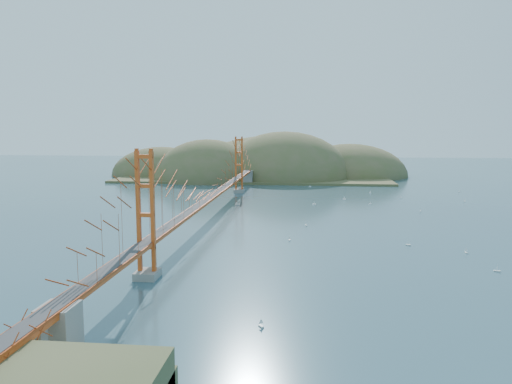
# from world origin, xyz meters

# --- Properties ---
(ground) EXTENTS (320.00, 320.00, 0.00)m
(ground) POSITION_xyz_m (0.00, 0.00, 0.00)
(ground) COLOR #2F505F
(ground) RESTS_ON ground
(bridge) EXTENTS (2.20, 94.40, 12.00)m
(bridge) POSITION_xyz_m (0.00, 0.18, 7.01)
(bridge) COLOR gray
(bridge) RESTS_ON ground
(promontory) EXTENTS (9.00, 6.00, 0.24)m
(promontory) POSITION_xyz_m (0.00, -48.50, 0.12)
(promontory) COLOR #59544C
(promontory) RESTS_ON ground
(fort) EXTENTS (3.70, 2.30, 1.75)m
(fort) POSITION_xyz_m (0.40, -47.80, 0.67)
(fort) COLOR brown
(fort) RESTS_ON ground
(far_headlands) EXTENTS (84.00, 58.00, 25.00)m
(far_headlands) POSITION_xyz_m (2.21, 68.52, 0.00)
(far_headlands) COLOR brown
(far_headlands) RESTS_ON ground
(sailboat_9) EXTENTS (0.66, 0.66, 0.73)m
(sailboat_9) POSITION_xyz_m (42.97, 21.54, 0.16)
(sailboat_9) COLOR white
(sailboat_9) RESTS_ON ground
(sailboat_16) EXTENTS (0.62, 0.62, 0.70)m
(sailboat_16) POSITION_xyz_m (21.19, 22.21, 0.15)
(sailboat_16) COLOR white
(sailboat_16) RESTS_ON ground
(sailboat_10) EXTENTS (0.61, 0.61, 0.65)m
(sailboat_10) POSITION_xyz_m (11.26, -40.00, 0.15)
(sailboat_10) COLOR white
(sailboat_10) RESTS_ON ground
(sailboat_17) EXTENTS (0.49, 0.42, 0.56)m
(sailboat_17) POSITION_xyz_m (46.03, 35.47, 0.13)
(sailboat_17) COLOR white
(sailboat_17) RESTS_ON ground
(sailboat_6) EXTENTS (0.62, 0.62, 0.68)m
(sailboat_6) POSITION_xyz_m (25.92, -14.57, 0.15)
(sailboat_6) COLOR white
(sailboat_6) RESTS_ON ground
(sailboat_1) EXTENTS (0.55, 0.55, 0.59)m
(sailboat_1) POSITION_xyz_m (14.14, -4.17, 0.14)
(sailboat_1) COLOR white
(sailboat_1) RESTS_ON ground
(sailboat_0) EXTENTS (0.44, 0.49, 0.55)m
(sailboat_0) POSITION_xyz_m (12.18, -13.52, 0.13)
(sailboat_0) COLOR white
(sailboat_0) RESTS_ON ground
(sailboat_2) EXTENTS (0.63, 0.59, 0.71)m
(sailboat_2) POSITION_xyz_m (32.19, -24.56, 0.15)
(sailboat_2) COLOR white
(sailboat_2) RESTS_ON ground
(sailboat_3) EXTENTS (0.60, 0.59, 0.68)m
(sailboat_3) POSITION_xyz_m (15.46, 15.22, 0.15)
(sailboat_3) COLOR white
(sailboat_3) RESTS_ON ground
(sailboat_8) EXTENTS (0.56, 0.56, 0.58)m
(sailboat_8) POSITION_xyz_m (27.19, 31.85, 0.14)
(sailboat_8) COLOR white
(sailboat_8) RESTS_ON ground
(sailboat_7) EXTENTS (0.48, 0.39, 0.55)m
(sailboat_7) POSITION_xyz_m (25.35, 16.68, 0.13)
(sailboat_7) COLOR white
(sailboat_7) RESTS_ON ground
(sailboat_15) EXTENTS (0.45, 0.54, 0.63)m
(sailboat_15) POSITION_xyz_m (32.25, 25.70, 0.14)
(sailboat_15) COLOR white
(sailboat_15) RESTS_ON ground
(sailboat_14) EXTENTS (0.50, 0.51, 0.57)m
(sailboat_14) POSITION_xyz_m (32.53, 9.57, 0.14)
(sailboat_14) COLOR white
(sailboat_14) RESTS_ON ground
(sailboat_12) EXTENTS (0.53, 0.44, 0.61)m
(sailboat_12) POSITION_xyz_m (14.81, 42.00, 0.14)
(sailboat_12) COLOR white
(sailboat_12) RESTS_ON ground
(sailboat_extra_0) EXTENTS (0.44, 0.52, 0.60)m
(sailboat_extra_0) POSITION_xyz_m (31.45, -17.60, 0.14)
(sailboat_extra_0) COLOR white
(sailboat_extra_0) RESTS_ON ground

